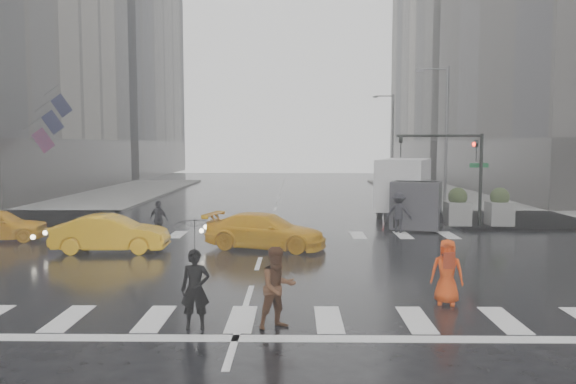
{
  "coord_description": "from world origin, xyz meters",
  "views": [
    {
      "loc": [
        1.23,
        -18.56,
        4.0
      ],
      "look_at": [
        0.97,
        2.0,
        2.25
      ],
      "focal_mm": 35.0,
      "sensor_mm": 36.0,
      "label": 1
    }
  ],
  "objects_px": {
    "traffic_signal_pole": "(460,161)",
    "pedestrian_orange": "(447,272)",
    "pedestrian_brown": "(278,288)",
    "taxi_mid": "(111,234)",
    "box_truck": "(407,190)"
  },
  "relations": [
    {
      "from": "pedestrian_orange",
      "to": "box_truck",
      "type": "distance_m",
      "value": 14.56
    },
    {
      "from": "pedestrian_brown",
      "to": "pedestrian_orange",
      "type": "bearing_deg",
      "value": -5.13
    },
    {
      "from": "taxi_mid",
      "to": "box_truck",
      "type": "distance_m",
      "value": 14.7
    },
    {
      "from": "taxi_mid",
      "to": "box_truck",
      "type": "bearing_deg",
      "value": -60.59
    },
    {
      "from": "pedestrian_brown",
      "to": "pedestrian_orange",
      "type": "relative_size",
      "value": 1.09
    },
    {
      "from": "pedestrian_orange",
      "to": "taxi_mid",
      "type": "bearing_deg",
      "value": 164.36
    },
    {
      "from": "traffic_signal_pole",
      "to": "pedestrian_orange",
      "type": "distance_m",
      "value": 13.55
    },
    {
      "from": "pedestrian_brown",
      "to": "taxi_mid",
      "type": "relative_size",
      "value": 0.43
    },
    {
      "from": "traffic_signal_pole",
      "to": "pedestrian_orange",
      "type": "height_order",
      "value": "traffic_signal_pole"
    },
    {
      "from": "pedestrian_brown",
      "to": "pedestrian_orange",
      "type": "distance_m",
      "value": 4.59
    },
    {
      "from": "traffic_signal_pole",
      "to": "taxi_mid",
      "type": "xyz_separation_m",
      "value": [
        -14.64,
        -6.01,
        -2.53
      ]
    },
    {
      "from": "traffic_signal_pole",
      "to": "taxi_mid",
      "type": "height_order",
      "value": "traffic_signal_pole"
    },
    {
      "from": "box_truck",
      "to": "pedestrian_orange",
      "type": "bearing_deg",
      "value": -77.8
    },
    {
      "from": "pedestrian_orange",
      "to": "box_truck",
      "type": "bearing_deg",
      "value": 99.36
    },
    {
      "from": "pedestrian_brown",
      "to": "pedestrian_orange",
      "type": "height_order",
      "value": "pedestrian_brown"
    }
  ]
}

